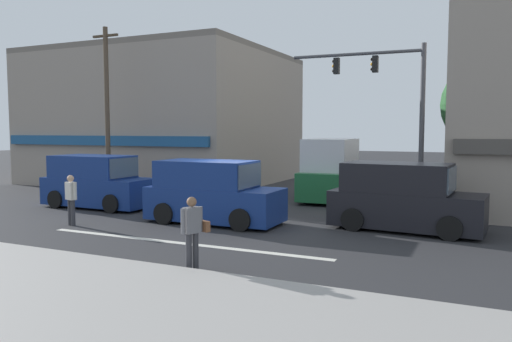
% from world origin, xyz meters
% --- Properties ---
extents(ground_plane, '(120.00, 120.00, 0.00)m').
position_xyz_m(ground_plane, '(0.00, 0.00, 0.00)').
color(ground_plane, '#2B2B2D').
extents(lane_marking_stripe, '(9.00, 0.24, 0.01)m').
position_xyz_m(lane_marking_stripe, '(0.00, -3.50, 0.00)').
color(lane_marking_stripe, silver).
rests_on(lane_marking_stripe, ground).
extents(sidewalk_curb, '(40.00, 5.00, 0.16)m').
position_xyz_m(sidewalk_curb, '(0.00, -8.50, 0.08)').
color(sidewalk_curb, '#9E9993').
rests_on(sidewalk_curb, ground).
extents(building_left_block, '(13.65, 12.10, 7.78)m').
position_xyz_m(building_left_block, '(-10.45, 11.12, 3.89)').
color(building_left_block, gray).
rests_on(building_left_block, ground).
extents(street_tree, '(3.71, 3.71, 6.07)m').
position_xyz_m(street_tree, '(7.70, 7.94, 4.20)').
color(street_tree, '#4C3823').
rests_on(street_tree, ground).
extents(utility_pole_near_left, '(1.40, 0.22, 7.85)m').
position_xyz_m(utility_pole_near_left, '(-8.32, 3.21, 4.08)').
color(utility_pole_near_left, brown).
rests_on(utility_pole_near_left, ground).
extents(utility_pole_far_right, '(1.40, 0.22, 7.75)m').
position_xyz_m(utility_pole_far_right, '(7.44, 9.22, 4.02)').
color(utility_pole_far_right, brown).
rests_on(utility_pole_far_right, ground).
extents(traffic_light_mast, '(4.89, 0.29, 6.20)m').
position_xyz_m(traffic_light_mast, '(4.64, 3.58, 4.18)').
color(traffic_light_mast, '#47474C').
rests_on(traffic_light_mast, ground).
extents(van_crossing_center, '(4.61, 2.05, 2.11)m').
position_xyz_m(van_crossing_center, '(-6.63, 0.57, 1.01)').
color(van_crossing_center, navy).
rests_on(van_crossing_center, ground).
extents(van_crossing_rightbound, '(4.73, 2.31, 2.11)m').
position_xyz_m(van_crossing_rightbound, '(5.40, 0.98, 1.01)').
color(van_crossing_rightbound, black).
rests_on(van_crossing_rightbound, ground).
extents(box_truck_crossing_leftbound, '(2.47, 5.70, 2.75)m').
position_xyz_m(box_truck_crossing_leftbound, '(1.41, 6.92, 1.25)').
color(box_truck_crossing_leftbound, '#1E6033').
rests_on(box_truck_crossing_leftbound, ground).
extents(van_approaching_near, '(4.60, 2.04, 2.11)m').
position_xyz_m(van_approaching_near, '(-0.67, -0.44, 1.01)').
color(van_approaching_near, navy).
rests_on(van_approaching_near, ground).
extents(pedestrian_foreground_with_bag, '(0.49, 0.65, 1.67)m').
position_xyz_m(pedestrian_foreground_with_bag, '(1.83, -5.68, 0.95)').
color(pedestrian_foreground_with_bag, '#333338').
rests_on(pedestrian_foreground_with_bag, ground).
extents(pedestrian_mid_crossing, '(0.55, 0.30, 1.67)m').
position_xyz_m(pedestrian_mid_crossing, '(-4.64, -2.81, 0.95)').
color(pedestrian_mid_crossing, '#333338').
rests_on(pedestrian_mid_crossing, ground).
extents(pedestrian_far_side, '(0.22, 0.57, 1.67)m').
position_xyz_m(pedestrian_far_side, '(-2.95, 2.28, 0.95)').
color(pedestrian_far_side, '#4C4742').
rests_on(pedestrian_far_side, ground).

